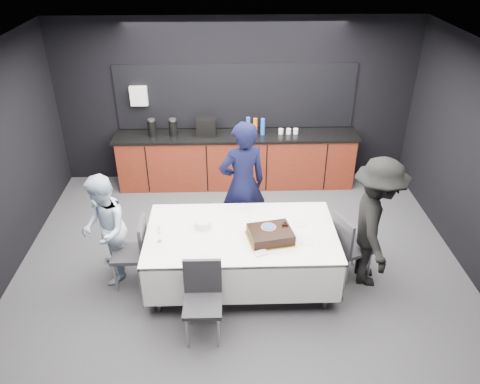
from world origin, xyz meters
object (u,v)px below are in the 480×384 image
object	(u,v)px
plate_stack	(203,224)
chair_right	(348,243)
cake_assembly	(270,234)
champagne_flute	(158,230)
person_left	(104,230)
party_table	(241,241)
person_center	(243,185)
person_right	(375,223)
chair_near	(203,294)
chair_left	(135,248)

from	to	relation	value
plate_stack	chair_right	bearing A→B (deg)	-1.69
cake_assembly	champagne_flute	bearing A→B (deg)	-179.61
plate_stack	person_left	size ratio (longest dim) A/B	0.14
party_table	person_center	xyz separation A→B (m)	(0.05, 0.91, 0.28)
party_table	person_center	distance (m)	0.95
person_right	person_center	bearing A→B (deg)	68.23
champagne_flute	person_left	distance (m)	0.81
person_left	person_right	distance (m)	3.34
party_table	cake_assembly	size ratio (longest dim) A/B	3.80
champagne_flute	chair_near	world-z (taller)	champagne_flute
chair_near	person_left	world-z (taller)	person_left
chair_near	person_center	world-z (taller)	person_center
plate_stack	person_right	size ratio (longest dim) A/B	0.12
party_table	chair_left	bearing A→B (deg)	178.53
champagne_flute	person_center	xyz separation A→B (m)	(1.02, 1.07, -0.01)
cake_assembly	chair_right	size ratio (longest dim) A/B	0.66
cake_assembly	chair_left	bearing A→B (deg)	173.41
cake_assembly	person_center	world-z (taller)	person_center
party_table	cake_assembly	distance (m)	0.43
person_center	person_right	xyz separation A→B (m)	(1.59, -0.90, -0.06)
champagne_flute	cake_assembly	bearing A→B (deg)	0.39
champagne_flute	person_right	world-z (taller)	person_right
champagne_flute	person_right	xyz separation A→B (m)	(2.61, 0.18, -0.07)
party_table	chair_near	distance (m)	0.94
cake_assembly	person_left	bearing A→B (deg)	171.45
party_table	chair_near	xyz separation A→B (m)	(-0.45, -0.82, -0.11)
chair_near	person_left	distance (m)	1.59
chair_right	person_left	world-z (taller)	person_left
cake_assembly	plate_stack	distance (m)	0.85
plate_stack	person_center	world-z (taller)	person_center
person_left	champagne_flute	bearing A→B (deg)	53.04
party_table	chair_near	size ratio (longest dim) A/B	2.51
champagne_flute	chair_near	size ratio (longest dim) A/B	0.24
person_center	person_right	size ratio (longest dim) A/B	1.07
cake_assembly	plate_stack	world-z (taller)	cake_assembly
champagne_flute	chair_near	distance (m)	0.93
chair_left	chair_right	size ratio (longest dim) A/B	1.00
chair_right	chair_near	size ratio (longest dim) A/B	1.00
party_table	chair_right	size ratio (longest dim) A/B	2.51
cake_assembly	plate_stack	size ratio (longest dim) A/B	2.90
chair_right	person_right	world-z (taller)	person_right
chair_left	person_left	world-z (taller)	person_left
chair_left	person_center	distance (m)	1.67
chair_near	chair_right	bearing A→B (deg)	26.00
party_table	person_left	bearing A→B (deg)	175.00
plate_stack	person_left	bearing A→B (deg)	178.50
party_table	champagne_flute	world-z (taller)	champagne_flute
chair_near	plate_stack	bearing A→B (deg)	91.12
cake_assembly	chair_near	size ratio (longest dim) A/B	0.66
plate_stack	champagne_flute	distance (m)	0.59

